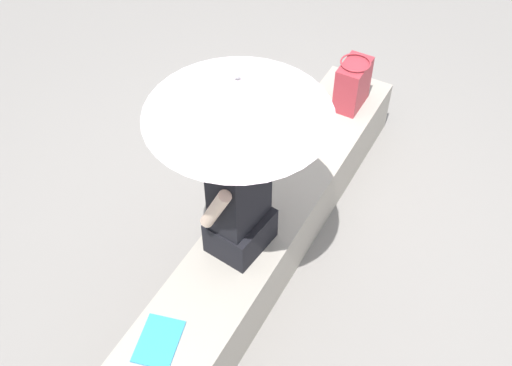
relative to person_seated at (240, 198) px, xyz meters
name	(u,v)px	position (x,y,z in m)	size (l,w,h in m)	color
ground_plane	(269,245)	(-0.33, 0.02, -0.79)	(14.00, 14.00, 0.00)	gray
stone_bench	(270,226)	(-0.33, 0.02, -0.59)	(2.93, 0.48, 0.40)	#A8A093
person_seated	(240,198)	(0.00, 0.00, 0.00)	(0.49, 0.32, 0.90)	black
parasol	(238,97)	(-0.05, -0.03, 0.64)	(0.93, 0.93, 1.16)	#B7B7BC
handbag_black	(353,84)	(-1.45, 0.06, -0.21)	(0.28, 0.21, 0.36)	#B2333D
magazine	(159,341)	(0.75, -0.05, -0.38)	(0.28, 0.20, 0.01)	#339ED1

